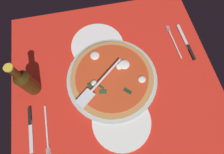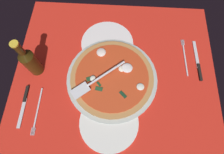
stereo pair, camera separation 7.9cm
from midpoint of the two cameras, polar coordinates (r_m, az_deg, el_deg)
ground_plane at (r=80.16cm, az=-1.53°, el=-2.74°), size 91.13×91.13×0.80cm
checker_pattern at (r=79.74cm, az=-1.54°, el=-2.63°), size 91.13×91.13×0.10cm
pizza_pan at (r=80.04cm, az=-2.79°, el=-0.78°), size 40.43×40.43×1.26cm
dinner_plate_left at (r=88.52cm, az=-7.25°, el=9.67°), size 25.27×25.27×1.00cm
dinner_plate_right at (r=75.28cm, az=-0.00°, el=-14.38°), size 24.22×24.22×1.00cm
pizza at (r=78.71cm, az=-2.83°, el=-0.29°), size 36.74×36.74×2.92cm
pizza_server at (r=75.62cm, az=-7.10°, el=-2.15°), size 18.79×22.44×1.00cm
place_setting_near at (r=82.36cm, az=-25.03°, el=-14.76°), size 21.28×14.12×1.40cm
place_setting_far at (r=93.43cm, az=18.80°, el=9.82°), size 21.63×13.18×1.40cm
beer_bottle at (r=80.43cm, az=-28.31°, el=-1.66°), size 6.21×6.21×22.04cm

